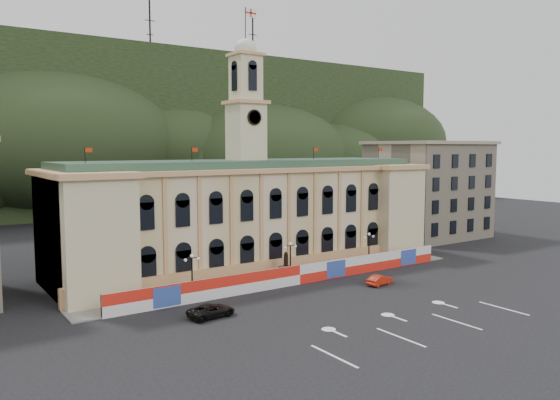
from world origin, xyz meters
TOP-DOWN VIEW (x-y plane):
  - ground at (0.00, 0.00)m, footprint 260.00×260.00m
  - lane_markings at (0.00, -5.00)m, footprint 26.00×10.00m
  - hill_ridge at (0.03, 121.99)m, footprint 230.00×80.00m
  - city_hall at (0.00, 27.63)m, footprint 56.20×17.60m
  - side_building_right at (43.00, 30.93)m, footprint 21.00×17.00m
  - hoarding_fence at (0.06, 15.07)m, footprint 50.00×0.44m
  - pavement at (0.00, 17.75)m, footprint 56.00×5.50m
  - statue at (0.00, 18.00)m, footprint 1.40×1.40m
  - lamp_left at (-14.00, 17.00)m, footprint 1.96×0.44m
  - lamp_center at (0.00, 17.00)m, footprint 1.96×0.44m
  - lamp_right at (14.00, 17.00)m, footprint 1.96×0.44m
  - red_sedan at (8.24, 8.97)m, footprint 2.57×4.35m
  - black_suv at (-15.55, 9.22)m, footprint 3.27×5.48m

SIDE VIEW (x-z plane):
  - ground at x=0.00m, z-range 0.00..0.00m
  - lane_markings at x=0.00m, z-range -0.01..0.01m
  - pavement at x=0.00m, z-range 0.00..0.16m
  - red_sedan at x=8.24m, z-range 0.00..1.29m
  - black_suv at x=-15.55m, z-range 0.00..1.40m
  - statue at x=0.00m, z-range -0.67..3.05m
  - hoarding_fence at x=0.06m, z-range 0.00..2.50m
  - lamp_left at x=-14.00m, z-range 0.50..5.65m
  - lamp_center at x=0.00m, z-range 0.50..5.65m
  - lamp_right at x=14.00m, z-range 0.50..5.65m
  - city_hall at x=0.00m, z-range -10.70..26.40m
  - side_building_right at x=43.00m, z-range 0.03..18.63m
  - hill_ridge at x=0.03m, z-range -12.52..51.48m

